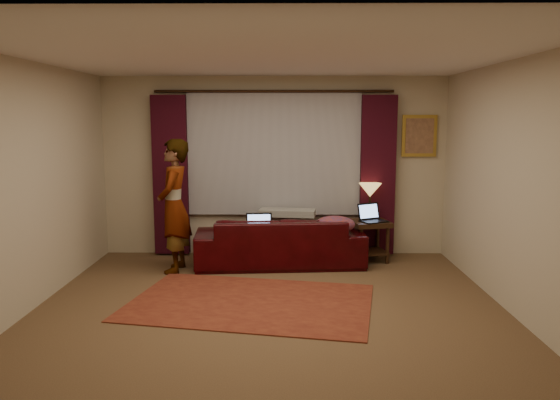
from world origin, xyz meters
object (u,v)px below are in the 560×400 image
at_px(tiffany_lamp, 370,201).
at_px(end_table, 370,241).
at_px(laptop_table, 374,213).
at_px(sofa, 280,232).
at_px(laptop_sofa, 260,224).
at_px(person, 174,206).

bearing_deg(tiffany_lamp, end_table, -95.20).
xyz_separation_m(tiffany_lamp, laptop_table, (0.03, -0.23, -0.13)).
bearing_deg(tiffany_lamp, sofa, -164.59).
xyz_separation_m(laptop_sofa, person, (-1.10, -0.20, 0.28)).
bearing_deg(person, tiffany_lamp, 105.46).
xyz_separation_m(laptop_sofa, end_table, (1.54, 0.34, -0.30)).
distance_m(sofa, person, 1.47).
relative_size(laptop_sofa, person, 0.22).
bearing_deg(end_table, tiffany_lamp, 84.80).
xyz_separation_m(sofa, tiffany_lamp, (1.28, 0.35, 0.37)).
distance_m(sofa, laptop_table, 1.33).
bearing_deg(sofa, end_table, -175.05).
height_order(sofa, laptop_sofa, sofa).
height_order(end_table, laptop_table, laptop_table).
height_order(laptop_sofa, person, person).
height_order(end_table, tiffany_lamp, tiffany_lamp).
bearing_deg(end_table, laptop_sofa, -167.59).
bearing_deg(sofa, laptop_table, -179.15).
distance_m(sofa, end_table, 1.30).
xyz_separation_m(sofa, person, (-1.37, -0.33, 0.41)).
distance_m(laptop_sofa, laptop_table, 1.60).
bearing_deg(end_table, laptop_table, -66.53).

